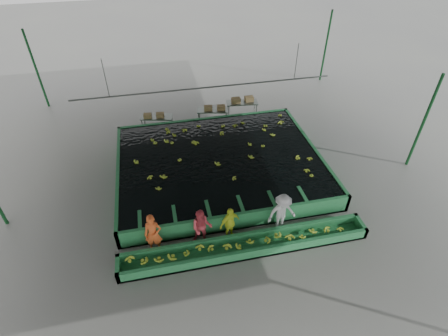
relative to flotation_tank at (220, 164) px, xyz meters
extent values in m
plane|color=slate|center=(0.00, -1.50, -0.45)|extent=(80.00, 80.00, 0.00)
cube|color=gray|center=(0.00, -1.50, 4.55)|extent=(20.00, 22.00, 0.04)
cube|color=black|center=(0.00, 0.00, 0.40)|extent=(9.70, 7.70, 0.00)
cylinder|color=#59605B|center=(0.00, 3.50, 2.55)|extent=(0.08, 0.08, 14.00)
cylinder|color=#59605B|center=(-5.00, 3.50, 3.55)|extent=(0.04, 0.04, 2.00)
cylinder|color=#59605B|center=(5.00, 3.50, 3.55)|extent=(0.04, 0.04, 2.00)
imported|color=#E55A25|center=(-3.51, -4.30, 0.48)|extent=(0.74, 0.55, 1.85)
imported|color=#CE3F4A|center=(-1.62, -4.30, 0.41)|extent=(0.95, 0.80, 1.71)
imported|color=#DAEC2E|center=(-0.49, -4.30, 0.36)|extent=(1.02, 0.74, 1.61)
imported|color=silver|center=(1.70, -4.30, 0.48)|extent=(1.24, 0.76, 1.86)
camera|label=1|loc=(-2.76, -13.57, 10.80)|focal=28.00mm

